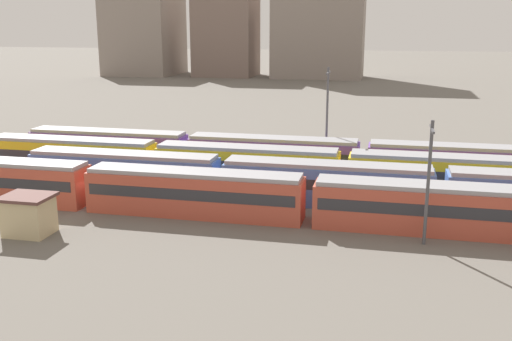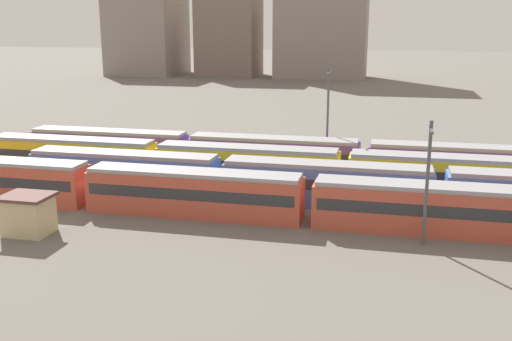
% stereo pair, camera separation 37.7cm
% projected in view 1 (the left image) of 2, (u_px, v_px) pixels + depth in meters
% --- Properties ---
extents(ground_plane, '(600.00, 600.00, 0.00)m').
position_uv_depth(ground_plane, '(140.00, 184.00, 57.75)').
color(ground_plane, '#666059').
extents(train_track_2, '(93.60, 3.06, 3.75)m').
position_uv_depth(train_track_2, '(448.00, 175.00, 53.56)').
color(train_track_2, yellow).
rests_on(train_track_2, ground_plane).
extents(catenary_pole_1, '(0.24, 3.20, 10.90)m').
position_uv_depth(catenary_pole_1, '(327.00, 113.00, 62.88)').
color(catenary_pole_1, '#4C4C51').
rests_on(catenary_pole_1, ground_plane).
extents(catenary_pole_2, '(0.24, 3.20, 8.98)m').
position_uv_depth(catenary_pole_2, '(429.00, 176.00, 40.92)').
color(catenary_pole_2, '#4C4C51').
rests_on(catenary_pole_2, ground_plane).
extents(signal_hut, '(3.60, 3.00, 3.04)m').
position_uv_depth(signal_hut, '(29.00, 214.00, 43.73)').
color(signal_hut, '#C6B284').
rests_on(signal_hut, ground_plane).
extents(distant_building_0, '(19.78, 21.71, 23.84)m').
position_uv_depth(distant_building_0, '(144.00, 35.00, 178.84)').
color(distant_building_0, gray).
rests_on(distant_building_0, ground_plane).
extents(distant_building_1, '(17.16, 15.77, 27.05)m').
position_uv_depth(distant_building_1, '(226.00, 30.00, 172.94)').
color(distant_building_1, '#7A665B').
rests_on(distant_building_1, ground_plane).
extents(distant_building_2, '(25.41, 15.72, 37.68)m').
position_uv_depth(distant_building_2, '(319.00, 10.00, 165.84)').
color(distant_building_2, gray).
rests_on(distant_building_2, ground_plane).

